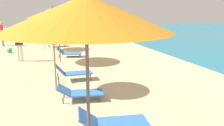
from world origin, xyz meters
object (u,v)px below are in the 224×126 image
object	(u,v)px
lounger_third_shoreside	(73,72)
beach_ball	(10,50)
lounger_second_shoreside	(112,122)
umbrella_third	(52,15)
umbrella_farthest	(42,15)
lounger_farthest_shoreside	(56,43)
person_walking_mid	(2,31)
person_walking_near	(19,41)
lounger_fourth_shoreside	(69,53)
lounger_third_inland	(80,92)
umbrella_second	(86,14)
umbrella_fourth	(58,19)
cooler_box	(46,41)

from	to	relation	value
lounger_third_shoreside	beach_ball	bearing A→B (deg)	113.75
lounger_second_shoreside	beach_ball	world-z (taller)	lounger_second_shoreside
umbrella_third	beach_ball	xyz separation A→B (m)	(-2.30, 8.09, -2.36)
lounger_second_shoreside	umbrella_farthest	distance (m)	12.43
umbrella_farthest	lounger_farthest_shoreside	distance (m)	2.50
person_walking_mid	person_walking_near	bearing A→B (deg)	-84.37
lounger_fourth_shoreside	person_walking_mid	world-z (taller)	person_walking_mid
lounger_third_inland	beach_ball	xyz separation A→B (m)	(-2.93, 9.19, -0.08)
umbrella_second	lounger_third_inland	xyz separation A→B (m)	(0.44, 3.51, -2.40)
lounger_third_inland	lounger_fourth_shoreside	distance (m)	6.83
lounger_third_shoreside	lounger_third_inland	world-z (taller)	lounger_third_shoreside
lounger_farthest_shoreside	lounger_third_inland	bearing A→B (deg)	-97.75
umbrella_second	lounger_third_inland	world-z (taller)	umbrella_second
umbrella_fourth	lounger_fourth_shoreside	xyz separation A→B (m)	(0.61, 1.22, -1.98)
lounger_third_shoreside	lounger_fourth_shoreside	bearing A→B (deg)	85.54
person_walking_near	umbrella_second	bearing A→B (deg)	-163.84
person_walking_mid	umbrella_fourth	bearing A→B (deg)	-71.76
umbrella_fourth	umbrella_farthest	xyz separation A→B (m)	(-0.69, 4.27, 0.11)
lounger_third_inland	umbrella_fourth	bearing A→B (deg)	100.14
umbrella_fourth	person_walking_mid	distance (m)	8.01
lounger_second_shoreside	lounger_farthest_shoreside	distance (m)	13.28
umbrella_farthest	cooler_box	xyz separation A→B (m)	(0.25, 3.41, -2.18)
lounger_farthest_shoreside	beach_ball	bearing A→B (deg)	-157.46
umbrella_third	lounger_fourth_shoreside	size ratio (longest dim) A/B	1.88
umbrella_farthest	lounger_farthest_shoreside	size ratio (longest dim) A/B	1.71
person_walking_mid	lounger_fourth_shoreside	bearing A→B (deg)	-62.98
lounger_third_shoreside	lounger_fourth_shoreside	world-z (taller)	lounger_third_shoreside
lounger_third_shoreside	lounger_farthest_shoreside	distance (m)	8.82
cooler_box	lounger_third_shoreside	bearing A→B (deg)	-86.84
lounger_second_shoreside	cooler_box	xyz separation A→B (m)	(-0.84, 15.63, -0.18)
lounger_third_shoreside	person_walking_mid	world-z (taller)	person_walking_mid
lounger_third_inland	umbrella_farthest	size ratio (longest dim) A/B	0.56
umbrella_farthest	beach_ball	size ratio (longest dim) A/B	7.97
lounger_third_inland	lounger_fourth_shoreside	xyz separation A→B (m)	(0.51, 6.81, 0.00)
lounger_second_shoreside	person_walking_mid	xyz separation A→B (m)	(-4.05, 14.99, 0.75)
umbrella_second	lounger_third_shoreside	world-z (taller)	umbrella_second
umbrella_farthest	umbrella_fourth	bearing A→B (deg)	-80.86
umbrella_second	cooler_box	world-z (taller)	umbrella_second
umbrella_third	person_walking_near	xyz separation A→B (m)	(-1.48, 5.34, -1.44)
lounger_farthest_shoreside	person_walking_mid	xyz separation A→B (m)	(-3.84, 1.72, 0.84)
lounger_second_shoreside	umbrella_fourth	bearing A→B (deg)	100.92
umbrella_third	lounger_third_inland	distance (m)	2.61
lounger_third_inland	cooler_box	world-z (taller)	lounger_third_inland
umbrella_fourth	beach_ball	xyz separation A→B (m)	(-2.83, 3.60, -2.07)
lounger_third_inland	beach_ball	size ratio (longest dim) A/B	4.45
lounger_second_shoreside	person_walking_mid	distance (m)	15.55
lounger_second_shoreside	lounger_farthest_shoreside	world-z (taller)	lounger_second_shoreside
umbrella_second	cooler_box	bearing A→B (deg)	90.34
umbrella_second	umbrella_fourth	xyz separation A→B (m)	(0.33, 9.11, -0.42)
lounger_fourth_shoreside	lounger_second_shoreside	bearing A→B (deg)	-77.60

